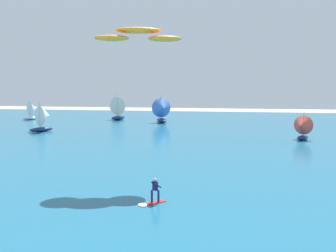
{
  "coord_description": "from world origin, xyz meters",
  "views": [
    {
      "loc": [
        3.74,
        -9.68,
        7.85
      ],
      "look_at": [
        -0.23,
        14.76,
        4.98
      ],
      "focal_mm": 38.31,
      "sensor_mm": 36.0,
      "label": 1
    }
  ],
  "objects": [
    {
      "name": "ocean",
      "position": [
        0.0,
        49.33,
        0.05
      ],
      "size": [
        160.0,
        90.0,
        0.1
      ],
      "primitive_type": "cube",
      "color": "#1E607F",
      "rests_on": "ground"
    },
    {
      "name": "sailboat_far_left",
      "position": [
        -9.03,
        61.88,
        2.67
      ],
      "size": [
        4.48,
        5.01,
        5.62
      ],
      "color": "navy",
      "rests_on": "ocean"
    },
    {
      "name": "sailboat_mid_right",
      "position": [
        -19.68,
        67.29,
        2.71
      ],
      "size": [
        4.45,
        5.07,
        5.7
      ],
      "color": "navy",
      "rests_on": "ocean"
    },
    {
      "name": "sailboat_outermost",
      "position": [
        14.29,
        42.48,
        1.87
      ],
      "size": [
        3.15,
        3.48,
        3.87
      ],
      "color": "navy",
      "rests_on": "ocean"
    },
    {
      "name": "sailboat_near_shore",
      "position": [
        -26.08,
        45.5,
        2.3
      ],
      "size": [
        4.02,
        4.32,
        4.8
      ],
      "color": "navy",
      "rests_on": "ocean"
    },
    {
      "name": "sailboat_far_right",
      "position": [
        -38.76,
        64.03,
        2.07
      ],
      "size": [
        3.54,
        3.87,
        4.3
      ],
      "color": "white",
      "rests_on": "ocean"
    },
    {
      "name": "kitesurfer",
      "position": [
        -0.9,
        12.63,
        0.7
      ],
      "size": [
        1.82,
        1.75,
        1.67
      ],
      "color": "red",
      "rests_on": "ocean"
    },
    {
      "name": "kite",
      "position": [
        -3.26,
        18.7,
        11.76
      ],
      "size": [
        7.29,
        3.85,
        1.06
      ],
      "color": "orange"
    }
  ]
}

